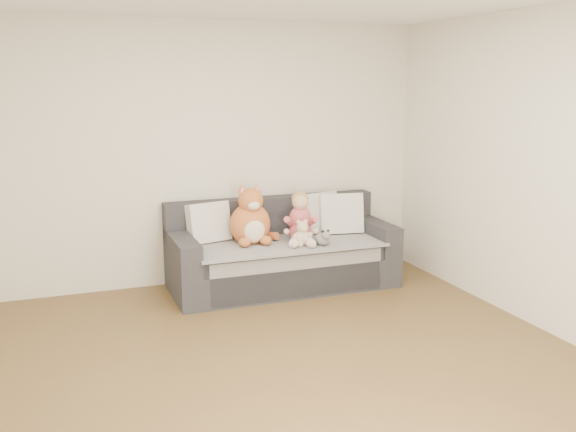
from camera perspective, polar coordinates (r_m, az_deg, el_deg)
The scene contains 10 objects.
room_shell at distance 4.47m, azimuth -1.01°, elevation 2.72°, with size 5.00×5.00×5.00m.
sofa at distance 6.40m, azimuth -0.60°, elevation -3.53°, with size 2.20×0.94×0.85m.
cushion_left at distance 6.29m, azimuth -7.07°, elevation -0.56°, with size 0.46×0.29×0.40m.
cushion_right_back at distance 6.65m, azimuth 2.71°, elevation 0.30°, with size 0.49×0.33×0.42m.
cushion_right_front at distance 6.62m, azimuth 4.72°, elevation 0.23°, with size 0.48×0.27×0.43m.
toddler at distance 6.28m, azimuth 1.11°, elevation -0.40°, with size 0.34×0.50×0.49m.
plush_cat at distance 6.20m, azimuth -3.32°, elevation -0.40°, with size 0.49×0.41×0.61m.
teddy_bear at distance 6.12m, azimuth 1.28°, elevation -1.69°, with size 0.20×0.15×0.26m.
plush_cow at distance 6.13m, azimuth 3.13°, elevation -2.00°, with size 0.13×0.21×0.17m.
sippy_cup at distance 6.24m, azimuth 1.15°, elevation -1.88°, with size 0.09×0.06×0.10m.
Camera 1 is at (-1.48, -3.74, 2.02)m, focal length 40.00 mm.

